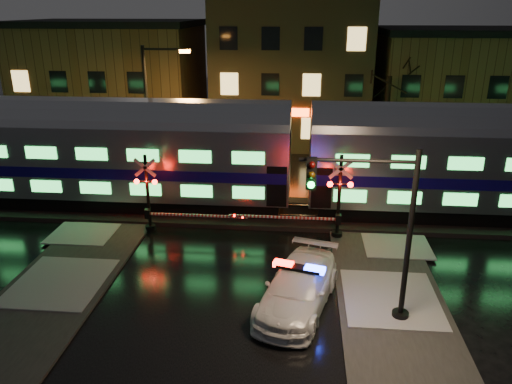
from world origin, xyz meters
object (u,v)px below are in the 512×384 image
crossing_signal_right (331,205)px  streetlight (152,108)px  police_car (298,287)px  traffic_light (380,234)px  crossing_signal_left (155,201)px

crossing_signal_right → streetlight: (-10.34, 6.69, 3.15)m
crossing_signal_right → police_car: bearing=-103.7°
traffic_light → crossing_signal_right: bearing=113.8°
crossing_signal_left → traffic_light: 11.79m
crossing_signal_right → streetlight: streetlight is taller
crossing_signal_left → streetlight: bearing=105.6°
police_car → traffic_light: (2.66, -0.56, 2.54)m
police_car → crossing_signal_left: size_ratio=1.05×
streetlight → crossing_signal_right: bearing=-32.9°
police_car → streetlight: 15.99m
police_car → crossing_signal_right: 6.20m
crossing_signal_right → crossing_signal_left: 8.47m
crossing_signal_left → streetlight: 7.68m
streetlight → crossing_signal_left: bearing=-74.4°
police_car → traffic_light: bearing=2.8°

